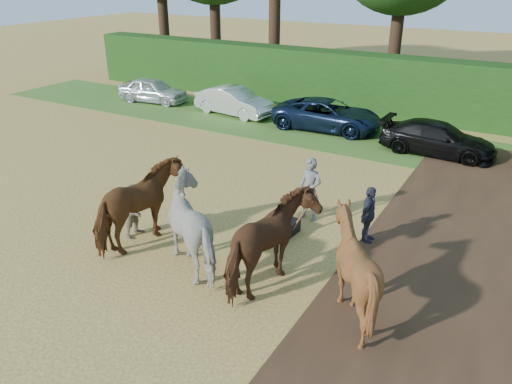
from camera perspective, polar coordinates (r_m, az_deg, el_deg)
name	(u,v)px	position (r m, az deg, el deg)	size (l,w,h in m)	color
ground	(307,368)	(10.24, 5.81, -19.42)	(120.00, 120.00, 0.00)	gold
earth_strip	(455,233)	(15.59, 21.83, -4.38)	(4.50, 17.00, 0.05)	#472D1C
grass_verge	(449,153)	(22.19, 21.16, 4.17)	(50.00, 5.00, 0.03)	#38601E
hedgerow	(472,95)	(26.11, 23.49, 10.09)	(46.00, 1.60, 3.00)	#14380F
spectator_near	(136,210)	(14.51, -13.60, -2.02)	(0.76, 0.59, 1.56)	tan
spectator_far	(368,215)	(14.06, 12.72, -2.58)	(0.98, 0.41, 1.67)	#292B37
plough_team	(238,233)	(12.15, -2.08, -4.75)	(7.76, 5.41, 2.33)	brown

